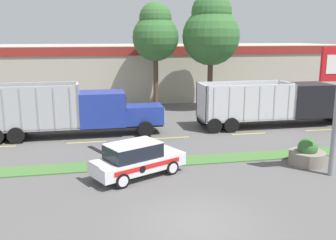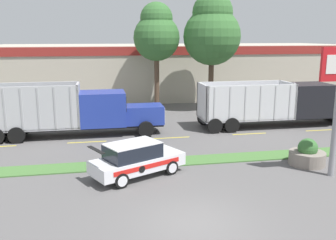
{
  "view_description": "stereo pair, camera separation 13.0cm",
  "coord_description": "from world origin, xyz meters",
  "px_view_note": "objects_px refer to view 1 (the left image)",
  "views": [
    {
      "loc": [
        -3.33,
        -11.77,
        6.49
      ],
      "look_at": [
        0.58,
        8.1,
        1.93
      ],
      "focal_mm": 40.0,
      "sensor_mm": 36.0,
      "label": 1
    },
    {
      "loc": [
        -3.2,
        -11.79,
        6.49
      ],
      "look_at": [
        0.58,
        8.1,
        1.93
      ],
      "focal_mm": 40.0,
      "sensor_mm": 36.0,
      "label": 2
    }
  ],
  "objects_px": {
    "rally_car": "(136,159)",
    "dump_truck_trail": "(293,104)",
    "stone_planter": "(307,155)",
    "dump_truck_far_right": "(82,113)"
  },
  "relations": [
    {
      "from": "stone_planter",
      "to": "rally_car",
      "type": "bearing_deg",
      "value": -179.93
    },
    {
      "from": "rally_car",
      "to": "stone_planter",
      "type": "xyz_separation_m",
      "value": [
        8.83,
        0.01,
        -0.35
      ]
    },
    {
      "from": "dump_truck_trail",
      "to": "dump_truck_far_right",
      "type": "relative_size",
      "value": 0.97
    },
    {
      "from": "dump_truck_trail",
      "to": "stone_planter",
      "type": "height_order",
      "value": "dump_truck_trail"
    },
    {
      "from": "rally_car",
      "to": "dump_truck_trail",
      "type": "bearing_deg",
      "value": 33.22
    },
    {
      "from": "dump_truck_far_right",
      "to": "stone_planter",
      "type": "distance_m",
      "value": 14.11
    },
    {
      "from": "dump_truck_far_right",
      "to": "rally_car",
      "type": "bearing_deg",
      "value": -71.43
    },
    {
      "from": "dump_truck_trail",
      "to": "rally_car",
      "type": "xyz_separation_m",
      "value": [
        -12.57,
        -8.23,
        -0.74
      ]
    },
    {
      "from": "rally_car",
      "to": "stone_planter",
      "type": "distance_m",
      "value": 8.84
    },
    {
      "from": "dump_truck_trail",
      "to": "rally_car",
      "type": "height_order",
      "value": "dump_truck_trail"
    }
  ]
}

